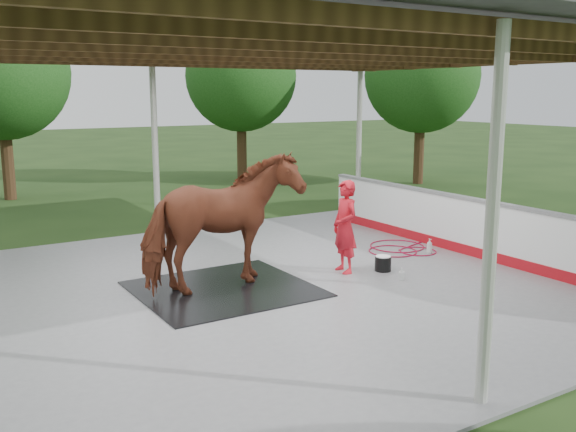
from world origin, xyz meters
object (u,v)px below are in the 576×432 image
horse (223,223)px  wash_bucket (383,263)px  dasher_board (459,225)px  handler (345,227)px

horse → wash_bucket: 3.14m
dasher_board → handler: bearing=180.0°
handler → wash_bucket: size_ratio=5.60×
horse → handler: bearing=-100.9°
dasher_board → horse: 5.21m
dasher_board → handler: size_ratio=4.82×
horse → handler: size_ratio=1.57×
handler → horse: bearing=-89.5°
handler → wash_bucket: bearing=69.0°
horse → dasher_board: bearing=-98.2°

